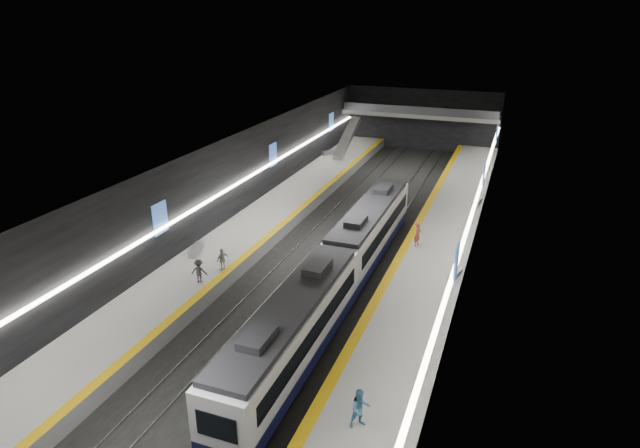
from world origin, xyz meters
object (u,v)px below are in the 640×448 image
at_px(train, 338,270).
at_px(bench_right_far, 477,202).
at_px(bench_right_near, 455,274).
at_px(passenger_left_a, 222,259).
at_px(escalator, 347,138).
at_px(passenger_right_a, 418,234).
at_px(passenger_left_b, 199,271).
at_px(passenger_right_b, 360,409).
at_px(bench_left_near, 196,250).
at_px(bench_left_far, 328,153).

relative_size(train, bench_right_far, 16.92).
height_order(bench_right_near, passenger_left_a, passenger_left_a).
distance_m(escalator, passenger_left_a, 33.43).
xyz_separation_m(bench_right_near, passenger_right_a, (-3.41, 4.14, 0.76)).
bearing_deg(passenger_left_b, passenger_right_a, -153.01).
bearing_deg(passenger_left_b, bench_right_near, -171.33).
height_order(passenger_right_b, passenger_left_b, passenger_right_b).
xyz_separation_m(bench_right_near, passenger_left_b, (-15.66, -6.75, 0.63)).
distance_m(train, bench_left_near, 11.52).
bearing_deg(passenger_left_a, bench_right_near, 127.32).
bearing_deg(bench_left_far, passenger_right_a, -34.38).
bearing_deg(bench_left_far, bench_left_near, -67.30).
bearing_deg(train, bench_right_far, 70.08).
height_order(bench_right_far, passenger_right_b, passenger_right_b).
bearing_deg(passenger_left_a, passenger_right_a, 147.10).
xyz_separation_m(escalator, passenger_left_a, (1.85, -33.36, -1.08)).
distance_m(train, passenger_left_a, 8.18).
xyz_separation_m(bench_left_near, bench_right_far, (18.43, 18.25, -0.03)).
distance_m(train, bench_right_far, 20.57).
bearing_deg(bench_right_near, bench_right_far, 103.19).
height_order(passenger_right_a, passenger_left_a, passenger_right_a).
bearing_deg(bench_left_near, passenger_left_b, -68.85).
height_order(passenger_right_a, passenger_left_b, passenger_right_a).
xyz_separation_m(bench_left_near, passenger_left_b, (2.77, -3.83, 0.58)).
bearing_deg(passenger_right_a, passenger_left_b, 146.62).
height_order(passenger_right_b, passenger_left_a, passenger_right_b).
bearing_deg(bench_right_near, passenger_right_a, 142.68).
xyz_separation_m(bench_left_far, bench_right_far, (18.98, -11.92, -0.00)).
distance_m(escalator, bench_left_far, 2.99).
xyz_separation_m(train, escalator, (-10.00, 32.71, 0.70)).
height_order(train, escalator, escalator).
bearing_deg(escalator, bench_left_far, -143.43).
xyz_separation_m(escalator, bench_left_near, (-1.43, -31.64, -1.65)).
bearing_deg(bench_left_near, bench_right_far, 29.97).
height_order(escalator, passenger_left_b, escalator).
distance_m(bench_right_far, passenger_right_b, 30.93).
xyz_separation_m(escalator, bench_right_far, (17.00, -13.39, -1.68)).
distance_m(bench_right_near, passenger_left_a, 15.85).
xyz_separation_m(bench_left_near, bench_right_near, (18.43, 2.92, -0.05)).
bearing_deg(bench_left_near, bench_left_far, 76.31).
distance_m(bench_left_far, bench_right_far, 22.42).
bearing_deg(passenger_right_b, bench_right_far, 48.29).
height_order(bench_right_far, passenger_right_a, passenger_right_a).
xyz_separation_m(bench_right_near, bench_right_far, (0.00, 15.33, 0.02)).
bearing_deg(bench_left_far, passenger_left_a, -61.49).
distance_m(escalator, passenger_right_a, 28.11).
height_order(escalator, bench_right_far, escalator).
height_order(passenger_right_a, passenger_right_b, passenger_right_a).
distance_m(bench_left_near, passenger_left_a, 3.75).
relative_size(bench_right_near, passenger_left_a, 0.97).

